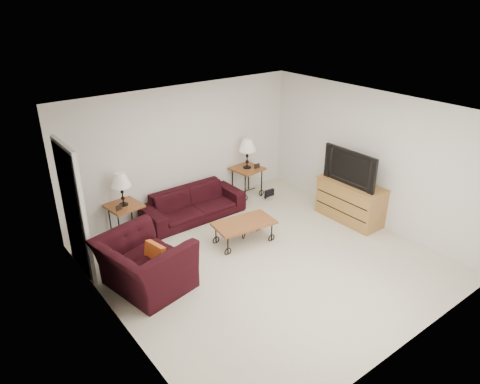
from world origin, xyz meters
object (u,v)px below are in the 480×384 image
at_px(lamp_right, 247,154).
at_px(sofa, 193,204).
at_px(tv_stand, 350,201).
at_px(backpack, 266,189).
at_px(side_table_right, 247,182).
at_px(coffee_table, 244,232).
at_px(side_table_left, 126,220).
at_px(television, 354,166).
at_px(armchair, 144,264).
at_px(lamp_left, 122,189).

bearing_deg(lamp_right, sofa, -173.00).
relative_size(tv_stand, backpack, 2.92).
relative_size(side_table_right, coffee_table, 0.61).
bearing_deg(lamp_right, side_table_left, 180.00).
bearing_deg(side_table_right, television, -67.14).
distance_m(coffee_table, tv_stand, 2.22).
height_order(side_table_left, side_table_right, side_table_right).
xyz_separation_m(side_table_right, backpack, (0.20, -0.39, -0.10)).
bearing_deg(coffee_table, side_table_left, 135.85).
relative_size(side_table_right, tv_stand, 0.50).
relative_size(coffee_table, television, 0.91).
bearing_deg(television, lamp_right, -157.14).
distance_m(lamp_right, armchair, 3.65).
bearing_deg(backpack, television, -73.31).
bearing_deg(side_table_left, lamp_left, 0.00).
bearing_deg(coffee_table, backpack, 37.43).
bearing_deg(lamp_right, backpack, -62.59).
height_order(side_table_left, coffee_table, side_table_left).
distance_m(tv_stand, backpack, 1.83).
bearing_deg(tv_stand, sofa, 141.32).
bearing_deg(coffee_table, television, -15.10).
xyz_separation_m(lamp_right, backpack, (0.20, -0.39, -0.74)).
bearing_deg(side_table_left, armchair, -104.52).
height_order(sofa, side_table_right, side_table_right).
bearing_deg(television, side_table_right, -157.14).
distance_m(sofa, tv_stand, 3.02).
bearing_deg(backpack, lamp_right, 112.33).
relative_size(side_table_right, lamp_left, 1.06).
relative_size(side_table_left, backpack, 1.37).
distance_m(lamp_left, lamp_right, 2.79).
bearing_deg(lamp_left, television, -29.46).
height_order(coffee_table, armchair, armchair).
xyz_separation_m(sofa, television, (2.34, -1.89, 0.82)).
bearing_deg(side_table_left, backpack, -7.38).
distance_m(side_table_left, tv_stand, 4.22).
bearing_deg(backpack, side_table_right, 112.33).
bearing_deg(coffee_table, armchair, -176.07).
xyz_separation_m(lamp_left, television, (3.66, -2.07, 0.20)).
relative_size(lamp_right, coffee_table, 0.61).
height_order(side_table_right, coffee_table, side_table_right).
bearing_deg(television, sofa, -128.92).
relative_size(coffee_table, tv_stand, 0.82).
xyz_separation_m(tv_stand, television, (-0.02, 0.00, 0.72)).
bearing_deg(backpack, side_table_left, 167.54).
bearing_deg(television, tv_stand, 90.00).
height_order(sofa, tv_stand, tv_stand).
height_order(lamp_right, backpack, lamp_right).
bearing_deg(television, backpack, -158.23).
distance_m(lamp_left, coffee_table, 2.26).
relative_size(side_table_right, armchair, 0.51).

